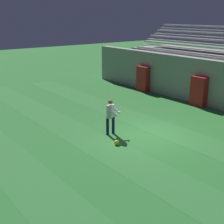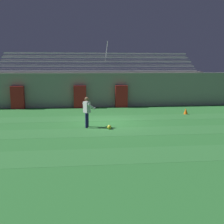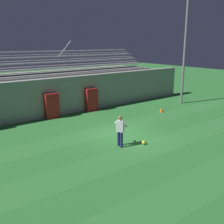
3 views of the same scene
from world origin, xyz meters
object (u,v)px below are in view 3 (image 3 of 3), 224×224
object	(u,v)px
soccer_ball	(144,143)
traffic_cone	(161,110)
padding_pillar_gate_right	(91,100)
padding_pillar_gate_left	(52,106)
goalkeeper	(120,129)
floodlight_pole	(186,34)

from	to	relation	value
soccer_ball	traffic_cone	distance (m)	7.01
padding_pillar_gate_right	padding_pillar_gate_left	bearing A→B (deg)	180.00
padding_pillar_gate_left	padding_pillar_gate_right	distance (m)	3.38
padding_pillar_gate_left	goalkeeper	size ratio (longest dim) A/B	1.07
padding_pillar_gate_left	traffic_cone	distance (m)	8.35
floodlight_pole	soccer_ball	bearing A→B (deg)	-152.28
padding_pillar_gate_right	soccer_ball	bearing A→B (deg)	-102.61
goalkeeper	soccer_ball	distance (m)	1.55
soccer_ball	traffic_cone	xyz separation A→B (m)	(5.78, 3.97, 0.10)
floodlight_pole	goalkeeper	world-z (taller)	floodlight_pole
padding_pillar_gate_right	traffic_cone	world-z (taller)	padding_pillar_gate_right
padding_pillar_gate_right	floodlight_pole	distance (m)	9.70
goalkeeper	traffic_cone	size ratio (longest dim) A/B	3.98
padding_pillar_gate_right	goalkeeper	xyz separation A→B (m)	(-2.88, -7.13, 0.06)
padding_pillar_gate_right	floodlight_pole	size ratio (longest dim) A/B	0.18
padding_pillar_gate_right	soccer_ball	size ratio (longest dim) A/B	8.14
padding_pillar_gate_left	goalkeeper	bearing A→B (deg)	-86.01
soccer_ball	floodlight_pole	bearing A→B (deg)	27.72
traffic_cone	soccer_ball	bearing A→B (deg)	-145.50
padding_pillar_gate_right	soccer_ball	distance (m)	7.93
padding_pillar_gate_left	soccer_ball	xyz separation A→B (m)	(1.66, -7.70, -0.79)
padding_pillar_gate_left	soccer_ball	bearing A→B (deg)	-77.86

